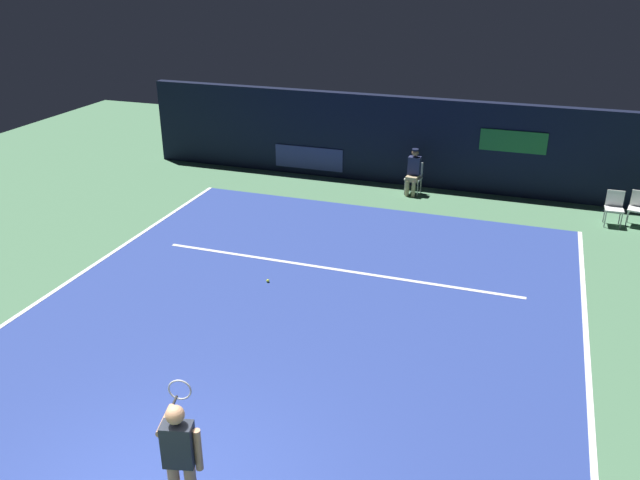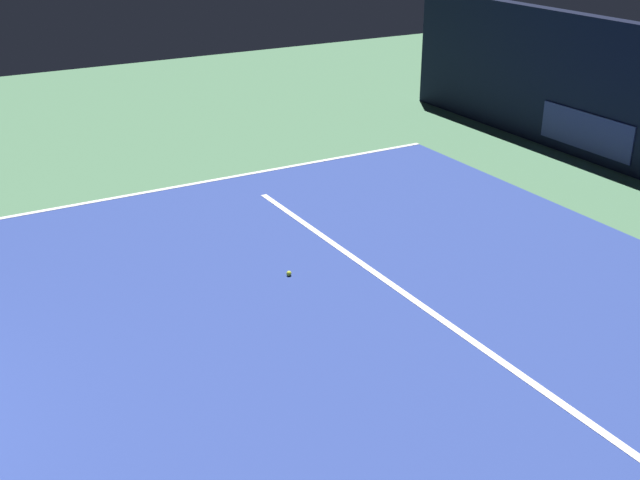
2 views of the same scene
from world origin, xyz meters
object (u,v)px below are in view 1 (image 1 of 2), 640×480
at_px(tennis_player, 180,457).
at_px(tennis_ball, 268,281).
at_px(courtside_chair_near, 614,206).
at_px(line_judge_on_chair, 414,171).
at_px(courtside_chair_far, 638,206).

relative_size(tennis_player, tennis_ball, 25.44).
bearing_deg(tennis_ball, tennis_player, -75.85).
bearing_deg(courtside_chair_near, tennis_player, -114.79).
bearing_deg(line_judge_on_chair, courtside_chair_far, -4.53).
bearing_deg(courtside_chair_near, tennis_ball, -140.40).
xyz_separation_m(tennis_player, line_judge_on_chair, (0.22, 12.53, -0.30)).
distance_m(tennis_player, courtside_chair_far, 13.52).
relative_size(tennis_player, courtside_chair_far, 1.97).
xyz_separation_m(courtside_chair_near, courtside_chair_far, (0.57, 0.17, 0.00)).
distance_m(line_judge_on_chair, courtside_chair_near, 5.32).
distance_m(tennis_player, line_judge_on_chair, 12.54).
distance_m(courtside_chair_far, tennis_ball, 9.68).
distance_m(courtside_chair_near, tennis_ball, 9.14).
height_order(courtside_chair_near, courtside_chair_far, same).
xyz_separation_m(tennis_player, tennis_ball, (-1.53, 6.08, -0.94)).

